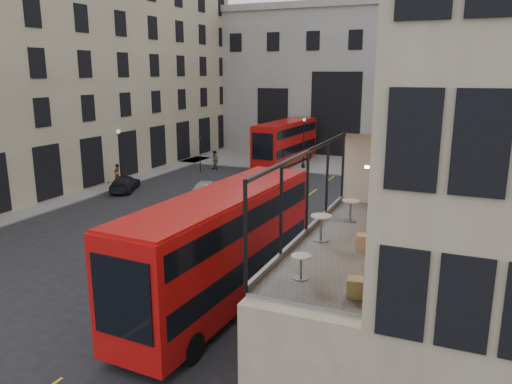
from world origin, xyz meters
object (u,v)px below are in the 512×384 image
at_px(cafe_table_near, 301,263).
at_px(cafe_chair_d, 398,216).
at_px(bus_far, 286,141).
at_px(cafe_table_mid, 321,224).
at_px(car_b, 278,182).
at_px(pedestrian_b, 298,155).
at_px(street_lamp_b, 304,146).
at_px(cyclist, 208,196).
at_px(traffic_light_far, 200,149).
at_px(bus_near, 222,243).
at_px(pedestrian_a, 215,160).
at_px(pedestrian_c, 373,169).
at_px(pedestrian_d, 399,163).
at_px(pedestrian_e, 117,175).
at_px(cafe_table_far, 351,207).
at_px(cafe_chair_b, 365,241).
at_px(car_a, 204,190).
at_px(traffic_light_near, 271,199).
at_px(cafe_chair_a, 356,286).
at_px(cafe_chair_c, 374,231).
at_px(car_c, 125,183).
at_px(street_lamp_a, 120,164).
at_px(bicycle, 223,241).

height_order(cafe_table_near, cafe_chair_d, cafe_chair_d).
height_order(bus_far, cafe_table_mid, cafe_table_mid).
distance_m(car_b, pedestrian_b, 13.36).
height_order(street_lamp_b, cyclist, street_lamp_b).
bearing_deg(car_b, traffic_light_far, 121.71).
bearing_deg(bus_near, pedestrian_a, 118.43).
xyz_separation_m(cyclist, pedestrian_c, (9.52, 15.62, -0.01)).
relative_size(pedestrian_d, pedestrian_e, 0.85).
bearing_deg(pedestrian_b, cafe_table_mid, -102.42).
xyz_separation_m(car_b, cafe_table_far, (11.09, -21.97, 4.42)).
distance_m(pedestrian_e, cafe_chair_d, 32.02).
distance_m(cyclist, cafe_table_near, 24.73).
height_order(pedestrian_d, cafe_table_far, cafe_table_far).
xyz_separation_m(cafe_table_near, cafe_chair_b, (1.14, 2.87, -0.16)).
bearing_deg(cyclist, car_a, 13.69).
bearing_deg(traffic_light_near, pedestrian_b, 104.67).
distance_m(traffic_light_near, street_lamp_b, 22.56).
xyz_separation_m(bus_near, car_b, (-5.57, 21.58, -2.12)).
distance_m(car_a, cafe_chair_a, 28.58).
bearing_deg(traffic_light_far, car_a, -59.24).
distance_m(bus_far, car_a, 17.02).
bearing_deg(cafe_chair_a, car_b, 114.17).
bearing_deg(cafe_chair_c, cafe_table_near, -106.72).
relative_size(street_lamp_b, cafe_chair_b, 5.66).
bearing_deg(pedestrian_a, bus_far, 64.47).
bearing_deg(cafe_chair_d, pedestrian_a, 128.88).
xyz_separation_m(bus_far, car_c, (-8.52, -17.01, -2.04)).
bearing_deg(cafe_table_mid, bus_far, 111.49).
bearing_deg(cafe_chair_b, bus_far, 113.35).
bearing_deg(cyclist, pedestrian_a, 3.64).
bearing_deg(traffic_light_near, car_a, 142.01).
bearing_deg(cafe_chair_c, car_c, 143.35).
distance_m(street_lamp_a, bus_near, 23.38).
relative_size(car_a, pedestrian_e, 2.19).
bearing_deg(cafe_chair_a, cafe_table_far, 104.09).
xyz_separation_m(bus_near, pedestrian_a, (-14.84, 27.41, -1.84)).
relative_size(cyclist, cafe_table_far, 2.28).
bearing_deg(cafe_chair_c, bus_near, 162.54).
bearing_deg(cafe_chair_a, car_c, 137.52).
relative_size(pedestrian_a, cafe_chair_a, 2.27).
height_order(pedestrian_a, pedestrian_c, pedestrian_a).
relative_size(street_lamp_b, cafe_table_mid, 6.20).
bearing_deg(pedestrian_c, pedestrian_e, 2.65).
bearing_deg(cafe_table_far, pedestrian_e, 144.53).
distance_m(car_b, cyclist, 8.15).
relative_size(pedestrian_e, cafe_table_far, 2.44).
xyz_separation_m(cafe_chair_c, cafe_chair_d, (0.45, 2.24, -0.03)).
height_order(bicycle, cafe_table_near, cafe_table_near).
bearing_deg(cafe_table_near, car_c, 136.21).
bearing_deg(car_b, bus_far, 69.99).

